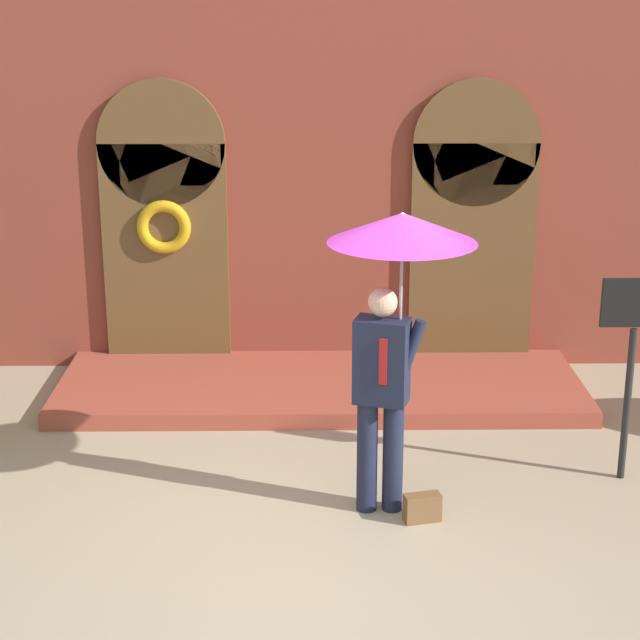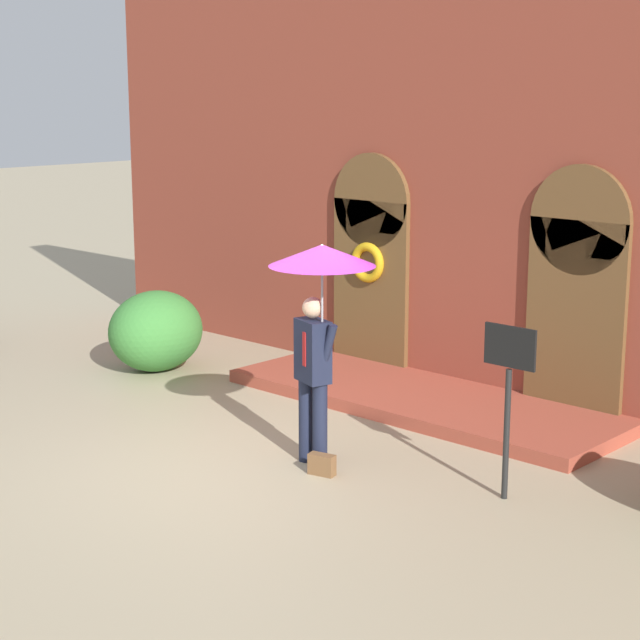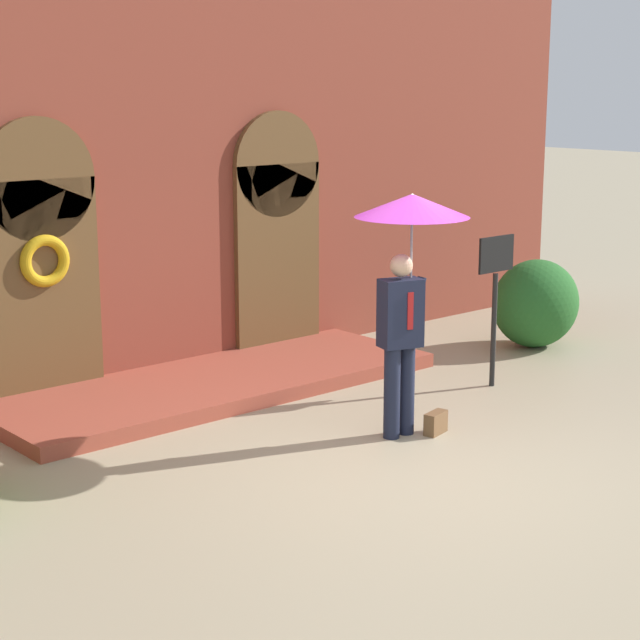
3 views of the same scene
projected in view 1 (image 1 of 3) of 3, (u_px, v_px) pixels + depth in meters
ground_plane at (325, 547)px, 7.80m from camera, size 80.00×80.00×0.00m
building_facade at (319, 113)px, 10.97m from camera, size 14.00×2.30×5.60m
person_with_umbrella at (397, 273)px, 7.81m from camera, size 1.10×1.10×2.36m
handbag at (422, 508)px, 8.16m from camera, size 0.30×0.18×0.22m
sign_post at (632, 345)px, 8.57m from camera, size 0.56×0.06×1.72m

